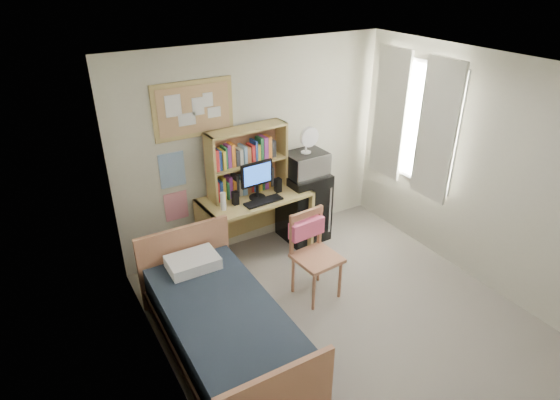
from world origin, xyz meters
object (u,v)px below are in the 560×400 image
desk_chair (317,257)px  speaker_right (278,185)px  bed (224,331)px  microwave (306,163)px  desk (256,226)px  mini_fridge (304,206)px  desk_fan (306,141)px  monitor (257,181)px  speaker_left (235,198)px  bulletin_board (194,109)px

desk_chair → speaker_right: 1.12m
bed → microwave: size_ratio=3.91×
desk → desk_chair: size_ratio=1.33×
mini_fridge → desk_fan: 0.92m
monitor → speaker_left: size_ratio=2.67×
desk_chair → microwave: size_ratio=1.99×
mini_fridge → monitor: size_ratio=2.13×
mini_fridge → speaker_left: 1.15m
desk_fan → speaker_left: bearing=-175.4°
desk → mini_fridge: size_ratio=1.42×
mini_fridge → speaker_right: bearing=-169.3°
desk → microwave: 1.01m
microwave → bed: bearing=-144.1°
microwave → desk_fan: size_ratio=1.62×
bed → monitor: (1.07, 1.30, 0.79)m
mini_fridge → monitor: monitor is taller
mini_fridge → speaker_right: (-0.45, -0.10, 0.46)m
bulletin_board → desk_fan: 1.45m
bulletin_board → monitor: (0.57, -0.40, -0.86)m
monitor → speaker_left: (-0.30, -0.02, -0.14)m
mini_fridge → microwave: bearing=-90.0°
speaker_right → desk_fan: bearing=6.5°
bulletin_board → speaker_left: (0.27, -0.42, -1.00)m
bed → speaker_right: bearing=44.4°
speaker_right → desk: bearing=168.7°
mini_fridge → speaker_right: 0.65m
monitor → speaker_right: (0.30, 0.02, -0.13)m
bulletin_board → desk_fan: bearing=-12.9°
monitor → desk_fan: size_ratio=1.41×
bulletin_board → desk_fan: bulletin_board is taller
bed → desk_fan: (1.82, 1.40, 1.12)m
monitor → speaker_right: size_ratio=2.49×
microwave → desk_fan: 0.30m
desk_chair → mini_fridge: desk_chair is taller
microwave → desk_fan: bearing=0.0°
mini_fridge → desk_fan: size_ratio=3.01×
bed → mini_fridge: bearing=38.3°
desk_fan → desk: bearing=-178.8°
desk_fan → monitor: bearing=-174.3°
mini_fridge → speaker_left: (-1.05, -0.14, 0.45)m
bed → desk_fan: 2.56m
speaker_left → desk_fan: 1.16m
monitor → desk_fan: (0.75, 0.10, 0.33)m
speaker_right → speaker_left: bearing=-180.0°
bulletin_board → speaker_left: size_ratio=5.67×
mini_fridge → speaker_right: speaker_right is taller
mini_fridge → desk_chair: bearing=-118.0°
microwave → monitor: bearing=-174.3°
bulletin_board → desk: bulletin_board is taller
desk_chair → bed: desk_chair is taller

